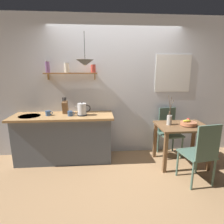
# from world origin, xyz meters

# --- Properties ---
(ground_plane) EXTENTS (14.00, 14.00, 0.00)m
(ground_plane) POSITION_xyz_m (0.00, 0.00, 0.00)
(ground_plane) COLOR #A87F56
(back_wall) EXTENTS (6.80, 0.11, 2.70)m
(back_wall) POSITION_xyz_m (0.20, 0.65, 1.35)
(back_wall) COLOR silver
(back_wall) RESTS_ON ground_plane
(kitchen_counter) EXTENTS (1.83, 0.63, 0.90)m
(kitchen_counter) POSITION_xyz_m (-1.00, 0.32, 0.45)
(kitchen_counter) COLOR slate
(kitchen_counter) RESTS_ON ground_plane
(wall_shelf) EXTENTS (0.97, 0.20, 0.34)m
(wall_shelf) POSITION_xyz_m (-0.85, 0.49, 1.69)
(wall_shelf) COLOR #9E6B3D
(dining_table) EXTENTS (0.88, 0.66, 0.74)m
(dining_table) POSITION_xyz_m (1.14, 0.01, 0.61)
(dining_table) COLOR brown
(dining_table) RESTS_ON ground_plane
(dining_chair_near) EXTENTS (0.49, 0.50, 0.98)m
(dining_chair_near) POSITION_xyz_m (1.15, -0.62, 0.54)
(dining_chair_near) COLOR #4C6B5B
(dining_chair_near) RESTS_ON ground_plane
(dining_chair_far) EXTENTS (0.45, 0.44, 0.95)m
(dining_chair_far) POSITION_xyz_m (1.07, 0.42, 0.52)
(dining_chair_far) COLOR #4C6B5B
(dining_chair_far) RESTS_ON ground_plane
(fruit_bowl) EXTENTS (0.27, 0.27, 0.12)m
(fruit_bowl) POSITION_xyz_m (1.23, -0.02, 0.79)
(fruit_bowl) COLOR #BC704C
(fruit_bowl) RESTS_ON dining_table
(twig_vase) EXTENTS (0.09, 0.09, 0.53)m
(twig_vase) POSITION_xyz_m (0.91, 0.05, 0.84)
(twig_vase) COLOR #B7B2A8
(twig_vase) RESTS_ON dining_table
(electric_kettle) EXTENTS (0.27, 0.18, 0.24)m
(electric_kettle) POSITION_xyz_m (-0.64, 0.25, 1.01)
(electric_kettle) COLOR black
(electric_kettle) RESTS_ON kitchen_counter
(knife_block) EXTENTS (0.09, 0.17, 0.31)m
(knife_block) POSITION_xyz_m (-0.97, 0.42, 1.02)
(knife_block) COLOR brown
(knife_block) RESTS_ON kitchen_counter
(coffee_mug_by_sink) EXTENTS (0.13, 0.09, 0.09)m
(coffee_mug_by_sink) POSITION_xyz_m (-1.25, 0.28, 0.94)
(coffee_mug_by_sink) COLOR #3D5B89
(coffee_mug_by_sink) RESTS_ON kitchen_counter
(coffee_mug_spare) EXTENTS (0.13, 0.09, 0.09)m
(coffee_mug_spare) POSITION_xyz_m (-0.85, 0.23, 0.94)
(coffee_mug_spare) COLOR #3D5B89
(coffee_mug_spare) RESTS_ON kitchen_counter
(pendant_lamp) EXTENTS (0.29, 0.29, 0.55)m
(pendant_lamp) POSITION_xyz_m (-0.56, 0.19, 1.82)
(pendant_lamp) COLOR black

